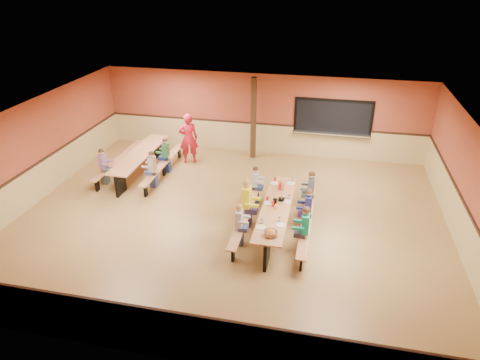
# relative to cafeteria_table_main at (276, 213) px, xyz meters

# --- Properties ---
(ground) EXTENTS (12.00, 12.00, 0.00)m
(ground) POSITION_rel_cafeteria_table_main_xyz_m (-1.32, 0.33, -0.53)
(ground) COLOR olive
(ground) RESTS_ON ground
(room_envelope) EXTENTS (12.04, 10.04, 3.02)m
(room_envelope) POSITION_rel_cafeteria_table_main_xyz_m (-1.32, 0.33, 0.16)
(room_envelope) COLOR #9C442D
(room_envelope) RESTS_ON ground
(kitchen_pass_through) EXTENTS (2.78, 0.28, 1.38)m
(kitchen_pass_through) POSITION_rel_cafeteria_table_main_xyz_m (1.28, 5.29, 0.96)
(kitchen_pass_through) COLOR black
(kitchen_pass_through) RESTS_ON ground
(structural_post) EXTENTS (0.18, 0.18, 3.00)m
(structural_post) POSITION_rel_cafeteria_table_main_xyz_m (-1.52, 4.73, 0.97)
(structural_post) COLOR #311F10
(structural_post) RESTS_ON ground
(cafeteria_table_main) EXTENTS (1.91, 3.70, 0.74)m
(cafeteria_table_main) POSITION_rel_cafeteria_table_main_xyz_m (0.00, 0.00, 0.00)
(cafeteria_table_main) COLOR #B57348
(cafeteria_table_main) RESTS_ON ground
(cafeteria_table_second) EXTENTS (1.91, 3.70, 0.74)m
(cafeteria_table_second) POSITION_rel_cafeteria_table_main_xyz_m (-5.04, 2.58, 0.00)
(cafeteria_table_second) COLOR #B57348
(cafeteria_table_second) RESTS_ON ground
(seated_child_white_left) EXTENTS (0.35, 0.29, 1.17)m
(seated_child_white_left) POSITION_rel_cafeteria_table_main_xyz_m (-0.83, -0.87, 0.06)
(seated_child_white_left) COLOR silver
(seated_child_white_left) RESTS_ON ground
(seated_adult_yellow) EXTENTS (0.47, 0.38, 1.41)m
(seated_adult_yellow) POSITION_rel_cafeteria_table_main_xyz_m (-0.83, 0.06, 0.18)
(seated_adult_yellow) COLOR yellow
(seated_adult_yellow) RESTS_ON ground
(seated_child_grey_left) EXTENTS (0.35, 0.28, 1.16)m
(seated_child_grey_left) POSITION_rel_cafeteria_table_main_xyz_m (-0.83, 1.40, 0.06)
(seated_child_grey_left) COLOR #B9B9B9
(seated_child_grey_left) RESTS_ON ground
(seated_child_teal_right) EXTENTS (0.40, 0.32, 1.26)m
(seated_child_teal_right) POSITION_rel_cafeteria_table_main_xyz_m (0.82, -0.81, 0.11)
(seated_child_teal_right) COLOR #15A47E
(seated_child_teal_right) RESTS_ON ground
(seated_child_navy_right) EXTENTS (0.39, 0.32, 1.25)m
(seated_child_navy_right) POSITION_rel_cafeteria_table_main_xyz_m (0.82, 0.16, 0.10)
(seated_child_navy_right) COLOR navy
(seated_child_navy_right) RESTS_ON ground
(seated_child_char_right) EXTENTS (0.38, 0.31, 1.24)m
(seated_child_char_right) POSITION_rel_cafeteria_table_main_xyz_m (0.82, 1.24, 0.09)
(seated_child_char_right) COLOR #40434A
(seated_child_char_right) RESTS_ON ground
(seated_child_purple_sec) EXTENTS (0.37, 0.30, 1.21)m
(seated_child_purple_sec) POSITION_rel_cafeteria_table_main_xyz_m (-5.87, 1.57, 0.08)
(seated_child_purple_sec) COLOR slate
(seated_child_purple_sec) RESTS_ON ground
(seated_child_green_sec) EXTENTS (0.37, 0.30, 1.22)m
(seated_child_green_sec) POSITION_rel_cafeteria_table_main_xyz_m (-4.22, 2.86, 0.08)
(seated_child_green_sec) COLOR #2E683E
(seated_child_green_sec) RESTS_ON ground
(seated_child_tan_sec) EXTENTS (0.38, 0.31, 1.22)m
(seated_child_tan_sec) POSITION_rel_cafeteria_table_main_xyz_m (-4.22, 1.69, 0.09)
(seated_child_tan_sec) COLOR #A48F82
(seated_child_tan_sec) RESTS_ON ground
(standing_woman) EXTENTS (0.78, 0.65, 1.84)m
(standing_woman) POSITION_rel_cafeteria_table_main_xyz_m (-3.70, 3.79, 0.40)
(standing_woman) COLOR red
(standing_woman) RESTS_ON ground
(punch_pitcher) EXTENTS (0.16, 0.16, 0.22)m
(punch_pitcher) POSITION_rel_cafeteria_table_main_xyz_m (-0.01, 0.97, 0.32)
(punch_pitcher) COLOR #AF2017
(punch_pitcher) RESTS_ON cafeteria_table_main
(chip_bowl) EXTENTS (0.32, 0.32, 0.15)m
(chip_bowl) POSITION_rel_cafeteria_table_main_xyz_m (0.06, -1.40, 0.29)
(chip_bowl) COLOR orange
(chip_bowl) RESTS_ON cafeteria_table_main
(napkin_dispenser) EXTENTS (0.10, 0.14, 0.13)m
(napkin_dispenser) POSITION_rel_cafeteria_table_main_xyz_m (-0.06, 0.13, 0.28)
(napkin_dispenser) COLOR black
(napkin_dispenser) RESTS_ON cafeteria_table_main
(condiment_mustard) EXTENTS (0.06, 0.06, 0.17)m
(condiment_mustard) POSITION_rel_cafeteria_table_main_xyz_m (0.01, -0.19, 0.30)
(condiment_mustard) COLOR yellow
(condiment_mustard) RESTS_ON cafeteria_table_main
(condiment_ketchup) EXTENTS (0.06, 0.06, 0.17)m
(condiment_ketchup) POSITION_rel_cafeteria_table_main_xyz_m (-0.08, -0.04, 0.30)
(condiment_ketchup) COLOR #B2140F
(condiment_ketchup) RESTS_ON cafeteria_table_main
(table_paddle) EXTENTS (0.16, 0.16, 0.56)m
(table_paddle) POSITION_rel_cafeteria_table_main_xyz_m (0.09, 0.34, 0.35)
(table_paddle) COLOR black
(table_paddle) RESTS_ON cafeteria_table_main
(place_settings) EXTENTS (0.65, 3.30, 0.11)m
(place_settings) POSITION_rel_cafeteria_table_main_xyz_m (-0.00, 0.00, 0.27)
(place_settings) COLOR beige
(place_settings) RESTS_ON cafeteria_table_main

